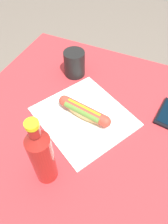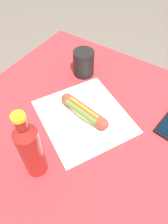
{
  "view_description": "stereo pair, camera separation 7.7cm",
  "coord_description": "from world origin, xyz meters",
  "views": [
    {
      "loc": [
        -0.14,
        0.42,
        1.37
      ],
      "look_at": [
        0.07,
        -0.03,
        0.77
      ],
      "focal_mm": 34.17,
      "sensor_mm": 36.0,
      "label": 1
    },
    {
      "loc": [
        -0.2,
        0.38,
        1.37
      ],
      "look_at": [
        0.07,
        -0.03,
        0.77
      ],
      "focal_mm": 34.17,
      "sensor_mm": 36.0,
      "label": 2
    }
  ],
  "objects": [
    {
      "name": "ground_plane",
      "position": [
        0.0,
        0.0,
        0.0
      ],
      "size": [
        6.0,
        6.0,
        0.0
      ],
      "primitive_type": "plane",
      "color": "#6B6056",
      "rests_on": "ground"
    },
    {
      "name": "dining_table",
      "position": [
        0.0,
        0.0,
        0.61
      ],
      "size": [
        1.02,
        0.93,
        0.74
      ],
      "color": "brown",
      "rests_on": "ground"
    },
    {
      "name": "paper_wrapper",
      "position": [
        0.07,
        -0.03,
        0.75
      ],
      "size": [
        0.42,
        0.41,
        0.01
      ],
      "primitive_type": "cube",
      "rotation": [
        0.0,
        0.0,
        -0.5
      ],
      "color": "white",
      "rests_on": "dining_table"
    },
    {
      "name": "hot_dog",
      "position": [
        0.07,
        -0.03,
        0.78
      ],
      "size": [
        0.21,
        0.08,
        0.05
      ],
      "color": "#DBB26B",
      "rests_on": "paper_wrapper"
    },
    {
      "name": "soda_bottle",
      "position": [
        0.08,
        0.22,
        0.86
      ],
      "size": [
        0.06,
        0.06,
        0.26
      ],
      "color": "maroon",
      "rests_on": "dining_table"
    },
    {
      "name": "drinking_cup",
      "position": [
        0.2,
        -0.23,
        0.8
      ],
      "size": [
        0.09,
        0.09,
        0.11
      ],
      "primitive_type": "cylinder",
      "color": "black",
      "rests_on": "dining_table"
    }
  ]
}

